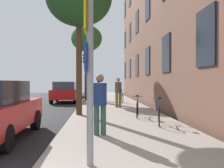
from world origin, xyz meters
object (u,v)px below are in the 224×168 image
Objects in this scene: sign_post at (89,66)px; car_2 at (70,89)px; traffic_light at (86,68)px; pedestrian_2 at (98,89)px; bicycle_0 at (159,113)px; car_1 at (65,92)px; tree_far at (87,40)px; pedestrian_1 at (118,90)px; bicycle_2 at (121,98)px; pedestrian_0 at (100,100)px; bicycle_1 at (137,108)px.

car_2 is (-2.73, 22.15, -1.04)m from sign_post.
traffic_light reaches higher than pedestrian_2.
car_1 reaches higher than bicycle_0.
tree_far reaches higher than pedestrian_2.
bicycle_0 is at bearing -74.30° from car_2.
sign_post is 22.34m from car_2.
tree_far is 1.53× the size of car_2.
bicycle_0 is at bearing -79.44° from pedestrian_2.
tree_far is 7.11m from pedestrian_1.
pedestrian_0 reaches higher than bicycle_2.
car_2 reaches higher than bicycle_1.
bicycle_1 is 6.93m from bicycle_2.
traffic_light is at bearing 100.07° from tree_far.
tree_far is at bearing 94.00° from pedestrian_0.
tree_far is at bearing 166.84° from pedestrian_2.
bicycle_0 is (2.34, 4.11, -1.38)m from sign_post.
pedestrian_1 is at bearing -53.03° from car_1.
pedestrian_0 reaches higher than bicycle_1.
pedestrian_1 reaches higher than pedestrian_2.
car_2 is (-2.06, 6.80, -4.21)m from tree_far.
pedestrian_0 is 0.98× the size of pedestrian_1.
pedestrian_1 is at bearing -78.07° from pedestrian_2.
sign_post is 4.93m from bicycle_0.
tree_far is 1.54× the size of car_1.
sign_post is 1.79× the size of bicycle_1.
traffic_light is 0.99× the size of car_1.
traffic_light is 2.40× the size of bicycle_2.
tree_far is 3.60× the size of bicycle_0.
pedestrian_2 is (1.05, -0.74, -1.73)m from traffic_light.
sign_post is 6.45m from bicycle_1.
sign_post is 15.15m from pedestrian_2.
pedestrian_2 is 0.41× the size of car_1.
pedestrian_2 is at bearing 126.56° from bicycle_2.
bicycle_1 is 0.42× the size of car_2.
bicycle_0 is at bearing -75.22° from traffic_light.
car_1 is at bearing -143.92° from traffic_light.
bicycle_0 is 0.43× the size of car_2.
bicycle_0 is at bearing -76.96° from bicycle_1.
bicycle_2 is at bearing -53.44° from pedestrian_2.
pedestrian_0 is 12.69m from pedestrian_2.
sign_post is at bearing -107.56° from bicycle_1.
sign_post reaches higher than pedestrian_1.
pedestrian_0 is 19.93m from car_2.
tree_far is (0.09, -0.52, 2.26)m from traffic_light.
bicycle_1 is (2.66, -9.86, -2.30)m from traffic_light.
bicycle_0 is at bearing 60.32° from sign_post.
sign_post is 14.95m from car_1.
pedestrian_0 is at bearing -99.09° from pedestrian_1.
sign_post reaches higher than car_1.
traffic_light is at bearing -72.61° from car_2.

